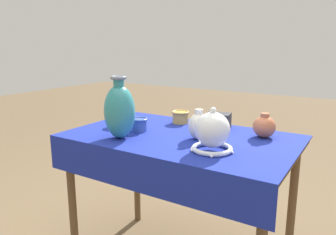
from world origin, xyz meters
TOP-DOWN VIEW (x-y plane):
  - display_table at (0.00, -0.01)m, footprint 1.18×0.72m
  - vase_tall_bulbous at (-0.24, -0.21)m, footprint 0.16×0.16m
  - vase_dome_bell at (0.25, -0.15)m, footprint 0.19×0.20m
  - mosaic_tile_box at (0.11, 0.23)m, footprint 0.14×0.12m
  - cup_wide_cobalt at (-0.24, -0.05)m, footprint 0.10×0.10m
  - jar_round_terracotta at (0.38, 0.19)m, footprint 0.12×0.12m
  - jar_round_ivory at (0.11, -0.01)m, footprint 0.11×0.11m
  - pot_squat_charcoal at (-0.40, -0.02)m, footprint 0.11×0.11m
  - cup_wide_ochre at (-0.14, 0.24)m, footprint 0.11×0.11m

SIDE VIEW (x-z plane):
  - display_table at x=0.00m, z-range 0.31..1.11m
  - pot_squat_charcoal at x=-0.40m, z-range 0.80..0.86m
  - cup_wide_ochre at x=-0.14m, z-range 0.80..0.87m
  - cup_wide_cobalt at x=-0.24m, z-range 0.80..0.87m
  - mosaic_tile_box at x=0.11m, z-range 0.80..0.88m
  - jar_round_terracotta at x=0.38m, z-range 0.79..0.92m
  - jar_round_ivory at x=0.11m, z-range 0.79..0.94m
  - vase_dome_bell at x=0.25m, z-range 0.78..0.98m
  - vase_tall_bulbous at x=-0.24m, z-range 0.78..1.10m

